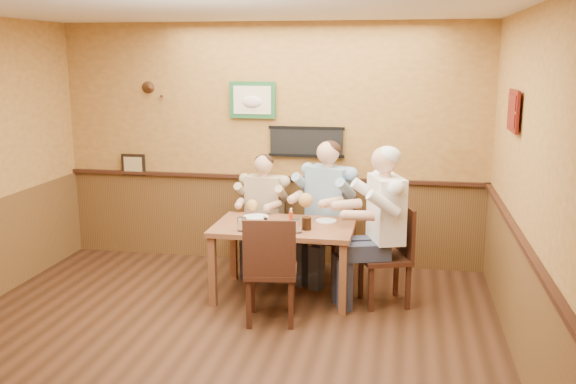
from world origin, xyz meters
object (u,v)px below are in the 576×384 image
(salt_shaker, at_px, (265,220))
(chair_back_right, at_px, (328,235))
(dining_table, at_px, (284,234))
(water_glass_mid, at_px, (297,226))
(diner_tan_shirt, at_px, (265,218))
(water_glass_left, at_px, (242,224))
(chair_near_side, at_px, (271,268))
(pepper_shaker, at_px, (266,222))
(chair_back_left, at_px, (265,233))
(cola_tumbler, at_px, (307,223))
(hot_sauce_bottle, at_px, (291,218))
(chair_right_end, at_px, (385,256))
(diner_blue_polo, at_px, (329,217))
(diner_white_elder, at_px, (385,235))

(salt_shaker, bearing_deg, chair_back_right, 49.50)
(dining_table, distance_m, water_glass_mid, 0.36)
(diner_tan_shirt, height_order, water_glass_left, diner_tan_shirt)
(chair_near_side, relative_size, pepper_shaker, 12.17)
(pepper_shaker, bearing_deg, chair_near_side, -73.10)
(chair_back_right, bearing_deg, chair_back_left, -166.96)
(chair_back_left, relative_size, water_glass_mid, 6.25)
(chair_near_side, bearing_deg, chair_back_left, -83.67)
(chair_back_left, height_order, water_glass_left, water_glass_left)
(chair_near_side, bearing_deg, water_glass_left, -52.34)
(diner_tan_shirt, height_order, cola_tumbler, diner_tan_shirt)
(chair_back_left, relative_size, hot_sauce_bottle, 5.11)
(diner_tan_shirt, xyz_separation_m, pepper_shaker, (0.21, -0.87, 0.19))
(dining_table, bearing_deg, pepper_shaker, -157.11)
(chair_right_end, relative_size, hot_sauce_bottle, 6.02)
(water_glass_left, bearing_deg, salt_shaker, 60.48)
(chair_near_side, bearing_deg, hot_sauce_bottle, -105.43)
(dining_table, relative_size, chair_back_right, 1.46)
(diner_blue_polo, bearing_deg, diner_tan_shirt, -166.96)
(chair_right_end, height_order, cola_tumbler, chair_right_end)
(chair_near_side, distance_m, hot_sauce_bottle, 0.70)
(diner_tan_shirt, bearing_deg, dining_table, -57.65)
(diner_blue_polo, height_order, pepper_shaker, diner_blue_polo)
(diner_blue_polo, bearing_deg, cola_tumbler, -74.66)
(chair_back_left, xyz_separation_m, salt_shaker, (0.19, -0.81, 0.37))
(chair_back_right, height_order, cola_tumbler, chair_back_right)
(water_glass_mid, height_order, hot_sauce_bottle, hot_sauce_bottle)
(cola_tumbler, xyz_separation_m, salt_shaker, (-0.45, 0.13, -0.02))
(dining_table, xyz_separation_m, chair_back_left, (-0.38, 0.80, -0.24))
(dining_table, relative_size, diner_white_elder, 0.99)
(water_glass_left, height_order, pepper_shaker, water_glass_left)
(water_glass_mid, bearing_deg, hot_sauce_bottle, 114.46)
(diner_blue_polo, bearing_deg, salt_shaker, -106.53)
(diner_white_elder, height_order, hot_sauce_bottle, diner_white_elder)
(cola_tumbler, distance_m, salt_shaker, 0.46)
(chair_right_end, relative_size, diner_white_elder, 0.70)
(chair_back_right, height_order, chair_near_side, chair_near_side)
(chair_back_left, xyz_separation_m, chair_back_right, (0.75, -0.15, 0.06))
(dining_table, bearing_deg, salt_shaker, -176.93)
(chair_right_end, height_order, diner_white_elder, diner_white_elder)
(dining_table, distance_m, hot_sauce_bottle, 0.19)
(dining_table, relative_size, chair_right_end, 1.41)
(chair_right_end, distance_m, chair_near_side, 1.18)
(water_glass_mid, height_order, pepper_shaker, water_glass_mid)
(dining_table, bearing_deg, chair_right_end, -2.10)
(chair_back_right, relative_size, chair_right_end, 0.97)
(chair_back_left, relative_size, diner_blue_polo, 0.61)
(chair_back_left, bearing_deg, pepper_shaker, -69.76)
(chair_right_end, height_order, water_glass_mid, chair_right_end)
(chair_back_right, height_order, diner_white_elder, diner_white_elder)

